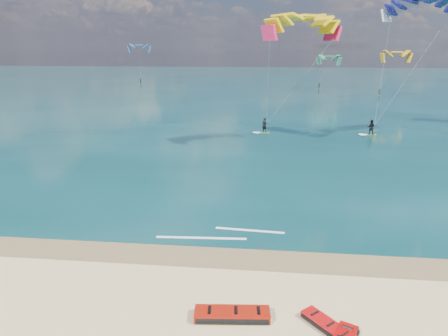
% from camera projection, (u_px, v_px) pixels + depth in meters
% --- Properties ---
extents(ground, '(320.00, 320.00, 0.00)m').
position_uv_depth(ground, '(244.00, 126.00, 56.59)').
color(ground, tan).
rests_on(ground, ground).
extents(wet_sand_strip, '(320.00, 2.40, 0.01)m').
position_uv_depth(wet_sand_strip, '(205.00, 256.00, 21.40)').
color(wet_sand_strip, brown).
rests_on(wet_sand_strip, ground).
extents(sea, '(320.00, 200.00, 0.04)m').
position_uv_depth(sea, '(256.00, 84.00, 117.45)').
color(sea, '#092F32').
rests_on(sea, ground).
extents(packed_kite_left, '(3.42, 1.50, 0.44)m').
position_uv_depth(packed_kite_left, '(232.00, 318.00, 16.51)').
color(packed_kite_left, '#A31708').
rests_on(packed_kite_left, ground).
extents(packed_kite_mid, '(2.39, 2.52, 0.35)m').
position_uv_depth(packed_kite_mid, '(328.00, 329.00, 15.88)').
color(packed_kite_mid, red).
rests_on(packed_kite_mid, ground).
extents(kitesurfer_main, '(10.97, 10.75, 15.49)m').
position_uv_depth(kitesurfer_main, '(283.00, 72.00, 45.52)').
color(kitesurfer_main, yellow).
rests_on(kitesurfer_main, sea).
extents(kitesurfer_far, '(9.65, 6.34, 17.20)m').
position_uv_depth(kitesurfer_far, '(397.00, 60.00, 46.15)').
color(kitesurfer_far, yellow).
rests_on(kitesurfer_far, sea).
extents(shoreline_foam, '(7.56, 1.84, 0.01)m').
position_uv_depth(shoreline_foam, '(223.00, 234.00, 23.77)').
color(shoreline_foam, white).
rests_on(shoreline_foam, ground).
extents(distant_kites, '(69.27, 26.35, 11.13)m').
position_uv_depth(distant_kites, '(265.00, 70.00, 100.85)').
color(distant_kites, '#FFA916').
rests_on(distant_kites, ground).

